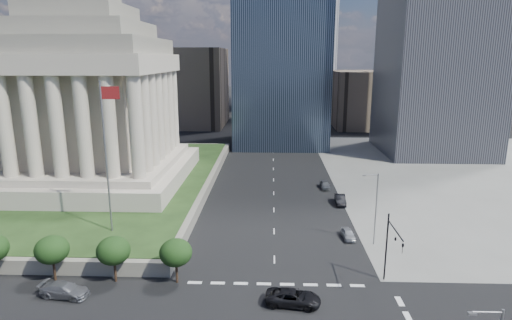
{
  "coord_description": "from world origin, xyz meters",
  "views": [
    {
      "loc": [
        -0.48,
        -29.32,
        24.69
      ],
      "look_at": [
        -2.21,
        17.2,
        13.53
      ],
      "focal_mm": 30.0,
      "sensor_mm": 36.0,
      "label": 1
    }
  ],
  "objects_px": {
    "parked_sedan_near": "(348,234)",
    "parked_sedan_far": "(325,185)",
    "parked_sedan_mid": "(340,200)",
    "flagpole": "(107,150)",
    "pickup_truck": "(293,298)",
    "street_lamp_north": "(375,205)",
    "traffic_signal_ne": "(392,244)",
    "war_memorial": "(87,76)",
    "suv_grey": "(65,290)"
  },
  "relations": [
    {
      "from": "pickup_truck",
      "to": "suv_grey",
      "type": "height_order",
      "value": "pickup_truck"
    },
    {
      "from": "parked_sedan_near",
      "to": "parked_sedan_mid",
      "type": "relative_size",
      "value": 0.81
    },
    {
      "from": "parked_sedan_near",
      "to": "parked_sedan_mid",
      "type": "bearing_deg",
      "value": 81.68
    },
    {
      "from": "traffic_signal_ne",
      "to": "pickup_truck",
      "type": "xyz_separation_m",
      "value": [
        -10.64,
        -3.7,
        -4.46
      ]
    },
    {
      "from": "parked_sedan_near",
      "to": "parked_sedan_far",
      "type": "bearing_deg",
      "value": 87.17
    },
    {
      "from": "flagpole",
      "to": "street_lamp_north",
      "type": "height_order",
      "value": "flagpole"
    },
    {
      "from": "parked_sedan_near",
      "to": "traffic_signal_ne",
      "type": "bearing_deg",
      "value": -84.57
    },
    {
      "from": "street_lamp_north",
      "to": "parked_sedan_near",
      "type": "distance_m",
      "value": 6.12
    },
    {
      "from": "flagpole",
      "to": "pickup_truck",
      "type": "xyz_separation_m",
      "value": [
        23.69,
        -14.0,
        -12.33
      ]
    },
    {
      "from": "parked_sedan_far",
      "to": "suv_grey",
      "type": "bearing_deg",
      "value": -131.05
    },
    {
      "from": "parked_sedan_near",
      "to": "parked_sedan_mid",
      "type": "height_order",
      "value": "parked_sedan_mid"
    },
    {
      "from": "flagpole",
      "to": "parked_sedan_mid",
      "type": "distance_m",
      "value": 39.57
    },
    {
      "from": "traffic_signal_ne",
      "to": "war_memorial",
      "type": "bearing_deg",
      "value": 143.58
    },
    {
      "from": "pickup_truck",
      "to": "parked_sedan_far",
      "type": "height_order",
      "value": "pickup_truck"
    },
    {
      "from": "flagpole",
      "to": "street_lamp_north",
      "type": "bearing_deg",
      "value": 1.63
    },
    {
      "from": "suv_grey",
      "to": "parked_sedan_mid",
      "type": "height_order",
      "value": "parked_sedan_mid"
    },
    {
      "from": "flagpole",
      "to": "parked_sedan_near",
      "type": "relative_size",
      "value": 5.17
    },
    {
      "from": "street_lamp_north",
      "to": "war_memorial",
      "type": "bearing_deg",
      "value": 154.08
    },
    {
      "from": "parked_sedan_far",
      "to": "traffic_signal_ne",
      "type": "bearing_deg",
      "value": -88.07
    },
    {
      "from": "war_memorial",
      "to": "suv_grey",
      "type": "xyz_separation_m",
      "value": [
        11.75,
        -37.37,
        -20.64
      ]
    },
    {
      "from": "war_memorial",
      "to": "pickup_truck",
      "type": "distance_m",
      "value": 56.17
    },
    {
      "from": "war_memorial",
      "to": "parked_sedan_mid",
      "type": "height_order",
      "value": "war_memorial"
    },
    {
      "from": "war_memorial",
      "to": "pickup_truck",
      "type": "height_order",
      "value": "war_memorial"
    },
    {
      "from": "parked_sedan_mid",
      "to": "parked_sedan_far",
      "type": "relative_size",
      "value": 1.11
    },
    {
      "from": "street_lamp_north",
      "to": "pickup_truck",
      "type": "relative_size",
      "value": 1.76
    },
    {
      "from": "traffic_signal_ne",
      "to": "parked_sedan_far",
      "type": "xyz_separation_m",
      "value": [
        -2.55,
        36.69,
        -4.52
      ]
    },
    {
      "from": "street_lamp_north",
      "to": "parked_sedan_far",
      "type": "bearing_deg",
      "value": 97.58
    },
    {
      "from": "war_memorial",
      "to": "parked_sedan_far",
      "type": "bearing_deg",
      "value": 3.1
    },
    {
      "from": "parked_sedan_mid",
      "to": "pickup_truck",
      "type": "bearing_deg",
      "value": -104.4
    },
    {
      "from": "suv_grey",
      "to": "parked_sedan_far",
      "type": "height_order",
      "value": "suv_grey"
    },
    {
      "from": "war_memorial",
      "to": "traffic_signal_ne",
      "type": "bearing_deg",
      "value": -36.42
    },
    {
      "from": "flagpole",
      "to": "street_lamp_north",
      "type": "relative_size",
      "value": 2.0
    },
    {
      "from": "suv_grey",
      "to": "parked_sedan_mid",
      "type": "distance_m",
      "value": 45.68
    },
    {
      "from": "street_lamp_north",
      "to": "parked_sedan_near",
      "type": "height_order",
      "value": "street_lamp_north"
    },
    {
      "from": "parked_sedan_far",
      "to": "parked_sedan_mid",
      "type": "bearing_deg",
      "value": -82.25
    },
    {
      "from": "traffic_signal_ne",
      "to": "pickup_truck",
      "type": "bearing_deg",
      "value": -160.84
    },
    {
      "from": "suv_grey",
      "to": "flagpole",
      "type": "bearing_deg",
      "value": 6.28
    },
    {
      "from": "suv_grey",
      "to": "parked_sedan_far",
      "type": "bearing_deg",
      "value": -30.94
    },
    {
      "from": "war_memorial",
      "to": "traffic_signal_ne",
      "type": "distance_m",
      "value": 60.0
    },
    {
      "from": "pickup_truck",
      "to": "traffic_signal_ne",
      "type": "bearing_deg",
      "value": -63.83
    },
    {
      "from": "traffic_signal_ne",
      "to": "parked_sedan_far",
      "type": "bearing_deg",
      "value": 93.97
    },
    {
      "from": "war_memorial",
      "to": "parked_sedan_far",
      "type": "distance_m",
      "value": 48.63
    },
    {
      "from": "flagpole",
      "to": "suv_grey",
      "type": "bearing_deg",
      "value": -91.78
    },
    {
      "from": "traffic_signal_ne",
      "to": "parked_sedan_near",
      "type": "height_order",
      "value": "traffic_signal_ne"
    },
    {
      "from": "street_lamp_north",
      "to": "suv_grey",
      "type": "relative_size",
      "value": 1.9
    },
    {
      "from": "flagpole",
      "to": "parked_sedan_mid",
      "type": "xyz_separation_m",
      "value": [
        33.33,
        17.42,
        -12.33
      ]
    },
    {
      "from": "traffic_signal_ne",
      "to": "flagpole",
      "type": "bearing_deg",
      "value": 163.29
    },
    {
      "from": "street_lamp_north",
      "to": "pickup_truck",
      "type": "xyz_separation_m",
      "value": [
        -11.46,
        -15.0,
        -4.87
      ]
    },
    {
      "from": "parked_sedan_near",
      "to": "parked_sedan_mid",
      "type": "xyz_separation_m",
      "value": [
        1.15,
        14.52,
        0.13
      ]
    },
    {
      "from": "parked_sedan_mid",
      "to": "parked_sedan_far",
      "type": "bearing_deg",
      "value": 102.44
    }
  ]
}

